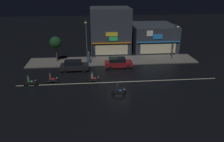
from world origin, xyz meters
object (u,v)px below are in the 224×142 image
parked_car_trailing (74,66)px  motorcycle_lead (93,78)px  pedestrian_on_sidewalk (89,58)px  streetlamp_west (86,39)px  parked_car_near_kerb (118,63)px  traffic_cone (82,68)px  streetlamp_mid (174,39)px  motorcycle_opposite_lane (30,81)px  motorcycle_following (118,90)px  motorcycle_trailing_far (51,79)px

parked_car_trailing → motorcycle_lead: 5.46m
pedestrian_on_sidewalk → parked_car_trailing: bearing=118.9°
streetlamp_west → parked_car_near_kerb: streetlamp_west is taller
parked_car_near_kerb → traffic_cone: size_ratio=7.82×
streetlamp_mid → pedestrian_on_sidewalk: bearing=-177.0°
motorcycle_opposite_lane → traffic_cone: 8.65m
streetlamp_mid → motorcycle_opposite_lane: bearing=-158.5°
pedestrian_on_sidewalk → parked_car_near_kerb: 5.22m
pedestrian_on_sidewalk → parked_car_trailing: pedestrian_on_sidewalk is taller
streetlamp_mid → motorcycle_lead: streetlamp_mid is taller
parked_car_near_kerb → motorcycle_lead: 6.77m
streetlamp_mid → parked_car_near_kerb: streetlamp_mid is taller
streetlamp_mid → motorcycle_opposite_lane: size_ratio=3.21×
streetlamp_mid → traffic_cone: streetlamp_mid is taller
parked_car_near_kerb → motorcycle_following: parked_car_near_kerb is taller
streetlamp_west → motorcycle_trailing_far: streetlamp_west is taller
motorcycle_trailing_far → motorcycle_opposite_lane: bearing=-162.3°
streetlamp_mid → traffic_cone: bearing=-168.4°
streetlamp_west → motorcycle_trailing_far: bearing=-122.4°
parked_car_near_kerb → motorcycle_following: 9.49m
parked_car_near_kerb → parked_car_trailing: bearing=-174.0°
parked_car_trailing → motorcycle_lead: bearing=121.0°
parked_car_trailing → traffic_cone: 1.38m
motorcycle_following → pedestrian_on_sidewalk: bearing=-78.7°
streetlamp_mid → parked_car_trailing: size_ratio=1.42×
streetlamp_west → streetlamp_mid: 15.05m
parked_car_trailing → motorcycle_lead: size_ratio=2.26×
parked_car_near_kerb → motorcycle_lead: (-4.07, -5.40, -0.24)m
streetlamp_west → parked_car_near_kerb: size_ratio=1.65×
streetlamp_mid → motorcycle_opposite_lane: 24.40m
motorcycle_lead → parked_car_trailing: bearing=121.6°
parked_car_near_kerb → parked_car_trailing: (-6.88, -0.72, 0.00)m
parked_car_near_kerb → motorcycle_opposite_lane: size_ratio=2.26×
streetlamp_west → motorcycle_following: bearing=-72.0°
parked_car_near_kerb → motorcycle_following: (-1.09, -9.42, -0.24)m
streetlamp_mid → parked_car_trailing: streetlamp_mid is taller
motorcycle_lead → traffic_cone: bearing=108.7°
parked_car_trailing → traffic_cone: parked_car_trailing is taller
pedestrian_on_sidewalk → motorcycle_opposite_lane: (-7.77, -8.11, -0.42)m
motorcycle_lead → motorcycle_following: (2.98, -4.02, 0.00)m
pedestrian_on_sidewalk → motorcycle_trailing_far: bearing=121.2°
parked_car_trailing → motorcycle_following: bearing=123.7°
parked_car_near_kerb → motorcycle_following: size_ratio=2.26×
motorcycle_following → parked_car_trailing: bearing=-61.7°
parked_car_trailing → streetlamp_west: bearing=-123.2°
motorcycle_lead → streetlamp_mid: bearing=31.8°
pedestrian_on_sidewalk → traffic_cone: bearing=129.6°
streetlamp_mid → motorcycle_following: bearing=-131.7°
parked_car_trailing → traffic_cone: bearing=-150.3°
pedestrian_on_sidewalk → motorcycle_following: bearing=171.4°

